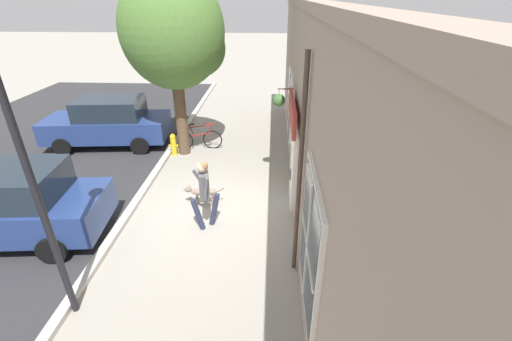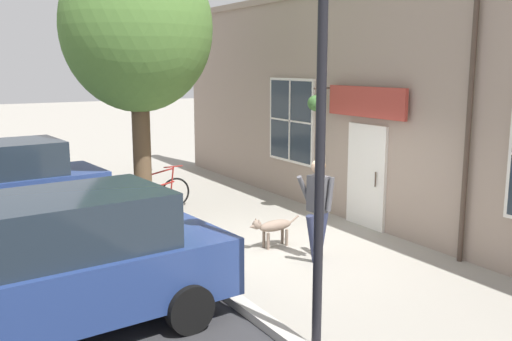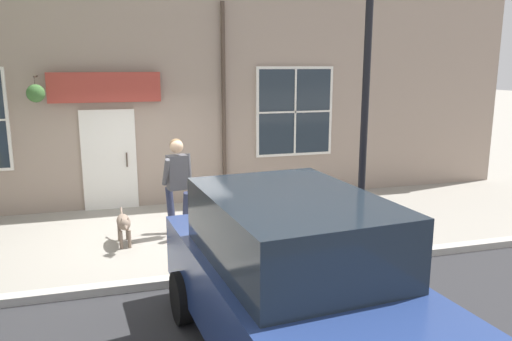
% 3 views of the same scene
% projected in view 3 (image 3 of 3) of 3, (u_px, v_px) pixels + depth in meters
% --- Properties ---
extents(ground_plane, '(90.00, 90.00, 0.00)m').
position_uv_depth(ground_plane, '(148.00, 239.00, 8.74)').
color(ground_plane, gray).
extents(storefront_facade, '(0.95, 18.00, 4.93)m').
position_uv_depth(storefront_facade, '(134.00, 91.00, 10.43)').
color(storefront_facade, gray).
rests_on(storefront_facade, ground_plane).
extents(pedestrian_walking, '(0.67, 0.55, 1.75)m').
position_uv_depth(pedestrian_walking, '(177.00, 177.00, 8.76)').
color(pedestrian_walking, '#282D47').
rests_on(pedestrian_walking, ground_plane).
extents(dog_on_leash, '(1.10, 0.26, 0.59)m').
position_uv_depth(dog_on_leash, '(124.00, 223.00, 8.37)').
color(dog_on_leash, '#7F6B5B').
rests_on(dog_on_leash, ground_plane).
extents(parked_car_mid_block, '(4.44, 2.22, 1.75)m').
position_uv_depth(parked_car_mid_block, '(297.00, 284.00, 4.90)').
color(parked_car_mid_block, navy).
rests_on(parked_car_mid_block, ground_plane).
extents(street_lamp, '(0.32, 0.32, 5.21)m').
position_uv_depth(street_lamp, '(368.00, 38.00, 7.16)').
color(street_lamp, black).
rests_on(street_lamp, ground_plane).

